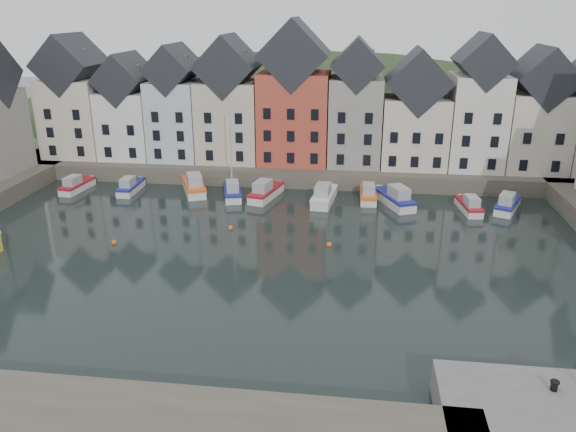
# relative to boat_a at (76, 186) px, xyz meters

# --- Properties ---
(ground) EXTENTS (260.00, 260.00, 0.00)m
(ground) POSITION_rel_boat_a_xyz_m (25.27, -18.07, -0.65)
(ground) COLOR black
(ground) RESTS_ON ground
(far_quay) EXTENTS (90.00, 16.00, 2.00)m
(far_quay) POSITION_rel_boat_a_xyz_m (25.27, 11.93, 0.35)
(far_quay) COLOR #4D483B
(far_quay) RESTS_ON ground
(hillside) EXTENTS (153.60, 70.40, 64.00)m
(hillside) POSITION_rel_boat_a_xyz_m (25.29, 37.93, -18.61)
(hillside) COLOR #213219
(hillside) RESTS_ON ground
(far_terrace) EXTENTS (72.37, 8.16, 17.78)m
(far_terrace) POSITION_rel_boat_a_xyz_m (28.48, 9.93, 8.23)
(far_terrace) COLOR beige
(far_terrace) RESTS_ON far_quay
(mooring_buoys) EXTENTS (20.50, 5.50, 0.50)m
(mooring_buoys) POSITION_rel_boat_a_xyz_m (21.27, -12.73, -0.50)
(mooring_buoys) COLOR orange
(mooring_buoys) RESTS_ON ground
(boat_a) EXTENTS (2.29, 5.79, 2.17)m
(boat_a) POSITION_rel_boat_a_xyz_m (0.00, 0.00, 0.00)
(boat_a) COLOR silver
(boat_a) RESTS_ON ground
(boat_b) EXTENTS (1.90, 5.67, 2.16)m
(boat_b) POSITION_rel_boat_a_xyz_m (6.66, 0.33, -0.00)
(boat_b) COLOR silver
(boat_b) RESTS_ON ground
(boat_c) EXTENTS (4.75, 7.32, 2.70)m
(boat_c) POSITION_rel_boat_a_xyz_m (14.28, 1.13, 0.16)
(boat_c) COLOR silver
(boat_c) RESTS_ON ground
(boat_d) EXTENTS (3.39, 6.38, 11.66)m
(boat_d) POSITION_rel_boat_a_xyz_m (19.25, -0.09, 0.11)
(boat_d) COLOR silver
(boat_d) RESTS_ON ground
(boat_e) EXTENTS (3.54, 6.87, 2.52)m
(boat_e) POSITION_rel_boat_a_xyz_m (23.11, 0.04, 0.11)
(boat_e) COLOR silver
(boat_e) RESTS_ON ground
(boat_f) EXTENTS (2.79, 6.93, 2.59)m
(boat_f) POSITION_rel_boat_a_xyz_m (29.93, -0.66, 0.13)
(boat_f) COLOR silver
(boat_f) RESTS_ON ground
(boat_g) EXTENTS (1.96, 5.94, 2.27)m
(boat_g) POSITION_rel_boat_a_xyz_m (34.91, 0.97, 0.03)
(boat_g) COLOR silver
(boat_g) RESTS_ON ground
(boat_h) EXTENTS (4.70, 7.14, 2.63)m
(boat_h) POSITION_rel_boat_a_xyz_m (37.88, -0.55, 0.14)
(boat_h) COLOR silver
(boat_h) RESTS_ON ground
(boat_i) EXTENTS (2.38, 5.63, 2.10)m
(boat_i) POSITION_rel_boat_a_xyz_m (45.75, -1.61, -0.02)
(boat_i) COLOR silver
(boat_i) RESTS_ON ground
(boat_j) EXTENTS (4.11, 6.25, 2.31)m
(boat_j) POSITION_rel_boat_a_xyz_m (49.93, -0.77, 0.04)
(boat_j) COLOR silver
(boat_j) RESTS_ON ground
(mooring_bollard) EXTENTS (0.48, 0.48, 0.56)m
(mooring_bollard) POSITION_rel_boat_a_xyz_m (44.19, -35.10, 1.66)
(mooring_bollard) COLOR black
(mooring_bollard) RESTS_ON near_quay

